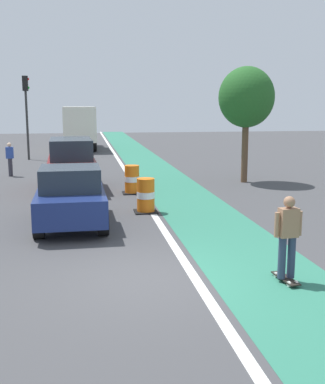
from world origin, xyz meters
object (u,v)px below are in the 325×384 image
at_px(parked_suv_second, 71,164).
at_px(traffic_light_corner, 26,103).
at_px(skateboarder_on_lane, 288,236).
at_px(traffic_barrel_mid, 132,180).
at_px(street_tree_sidewalk, 246,98).
at_px(traffic_barrel_front, 146,196).
at_px(parked_sedan_nearest, 71,197).
at_px(delivery_truck_down_block, 79,125).
at_px(pedestrian_crossing, 10,158).

distance_m(parked_suv_second, traffic_light_corner, 11.73).
bearing_deg(skateboarder_on_lane, parked_suv_second, 110.91).
relative_size(skateboarder_on_lane, parked_suv_second, 0.36).
relative_size(traffic_barrel_mid, street_tree_sidewalk, 0.22).
distance_m(traffic_barrel_front, traffic_barrel_mid, 3.35).
relative_size(parked_sedan_nearest, traffic_barrel_front, 3.79).
distance_m(delivery_truck_down_block, traffic_light_corner, 7.60).
distance_m(skateboarder_on_lane, parked_suv_second, 12.07).
xyz_separation_m(traffic_barrel_mid, delivery_truck_down_block, (-2.11, 19.29, 1.31)).
height_order(skateboarder_on_lane, parked_suv_second, parked_suv_second).
bearing_deg(traffic_barrel_mid, skateboarder_on_lane, -78.51).
bearing_deg(parked_sedan_nearest, parked_suv_second, 91.06).
bearing_deg(skateboarder_on_lane, traffic_barrel_front, 106.30).
relative_size(parked_suv_second, street_tree_sidewalk, 0.93).
bearing_deg(parked_suv_second, parked_sedan_nearest, -88.94).
bearing_deg(traffic_barrel_mid, delivery_truck_down_block, 96.26).
relative_size(traffic_barrel_mid, pedestrian_crossing, 0.68).
bearing_deg(traffic_light_corner, street_tree_sidewalk, -45.65).
bearing_deg(delivery_truck_down_block, skateboarder_on_lane, -81.96).
height_order(traffic_barrel_front, delivery_truck_down_block, delivery_truck_down_block).
height_order(traffic_barrel_front, pedestrian_crossing, pedestrian_crossing).
xyz_separation_m(delivery_truck_down_block, pedestrian_crossing, (-3.17, -13.87, -0.98)).
bearing_deg(parked_suv_second, skateboarder_on_lane, -69.09).
bearing_deg(traffic_barrel_mid, parked_suv_second, 148.13).
bearing_deg(traffic_barrel_mid, traffic_light_corner, 112.50).
xyz_separation_m(pedestrian_crossing, street_tree_sidewalk, (10.45, -3.48, 2.80)).
height_order(parked_suv_second, delivery_truck_down_block, delivery_truck_down_block).
distance_m(traffic_barrel_mid, street_tree_sidewalk, 6.35).
height_order(parked_suv_second, street_tree_sidewalk, street_tree_sidewalk).
height_order(skateboarder_on_lane, traffic_barrel_front, skateboarder_on_lane).
height_order(skateboarder_on_lane, delivery_truck_down_block, delivery_truck_down_block).
distance_m(parked_suv_second, street_tree_sidewalk, 7.94).
xyz_separation_m(traffic_barrel_front, traffic_light_corner, (-5.29, 15.89, 2.97)).
relative_size(parked_sedan_nearest, street_tree_sidewalk, 0.83).
bearing_deg(traffic_barrel_front, parked_sedan_nearest, -149.82).
xyz_separation_m(parked_sedan_nearest, delivery_truck_down_block, (0.08, 23.97, 1.01)).
xyz_separation_m(traffic_barrel_mid, pedestrian_crossing, (-5.29, 5.42, 0.33)).
relative_size(delivery_truck_down_block, pedestrian_crossing, 4.75).
bearing_deg(street_tree_sidewalk, pedestrian_crossing, 161.59).
height_order(skateboarder_on_lane, traffic_light_corner, traffic_light_corner).
distance_m(traffic_barrel_mid, traffic_light_corner, 13.89).
bearing_deg(delivery_truck_down_block, parked_sedan_nearest, -90.19).
bearing_deg(traffic_barrel_front, delivery_truck_down_block, 95.59).
bearing_deg(traffic_light_corner, delivery_truck_down_block, 65.50).
xyz_separation_m(skateboarder_on_lane, parked_suv_second, (-4.31, 11.27, 0.12)).
xyz_separation_m(traffic_barrel_front, pedestrian_crossing, (-5.39, 8.77, 0.33)).
distance_m(delivery_truck_down_block, street_tree_sidewalk, 18.90).
bearing_deg(traffic_barrel_front, pedestrian_crossing, 121.57).
relative_size(parked_suv_second, delivery_truck_down_block, 0.61).
xyz_separation_m(parked_sedan_nearest, traffic_light_corner, (-3.00, 17.22, 2.67)).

